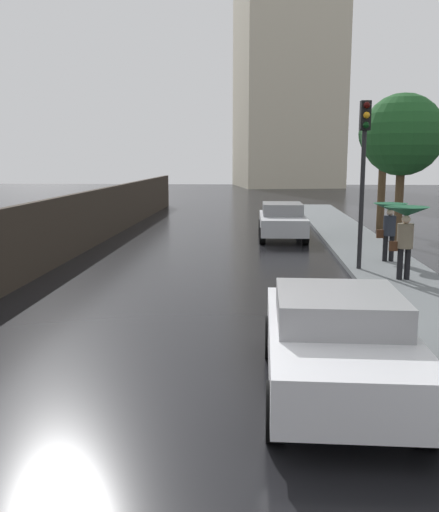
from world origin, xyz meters
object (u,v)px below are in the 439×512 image
at_px(pedestrian_with_umbrella_far, 406,222).
at_px(traffic_light, 364,154).
at_px(car_silver_mid_road, 282,220).
at_px(car_white_near_kerb, 337,341).
at_px(street_tree_far, 384,136).
at_px(street_tree_mid, 402,135).
at_px(pedestrian_with_umbrella_near, 390,216).

height_order(pedestrian_with_umbrella_far, traffic_light, traffic_light).
distance_m(car_silver_mid_road, traffic_light, 7.28).
height_order(car_white_near_kerb, traffic_light, traffic_light).
height_order(traffic_light, street_tree_far, street_tree_far).
distance_m(street_tree_mid, street_tree_far, 4.28).
height_order(car_silver_mid_road, pedestrian_with_umbrella_far, pedestrian_with_umbrella_far).
bearing_deg(pedestrian_with_umbrella_near, car_silver_mid_road, -61.53).
distance_m(car_white_near_kerb, traffic_light, 8.58).
bearing_deg(street_tree_far, pedestrian_with_umbrella_near, -100.38).
height_order(pedestrian_with_umbrella_near, traffic_light, traffic_light).
relative_size(pedestrian_with_umbrella_far, street_tree_far, 0.35).
relative_size(traffic_light, street_tree_far, 0.85).
distance_m(traffic_light, street_tree_far, 9.94).
xyz_separation_m(pedestrian_with_umbrella_near, street_tree_mid, (1.24, 4.11, 2.40)).
xyz_separation_m(pedestrian_with_umbrella_near, traffic_light, (-1.03, -1.19, 1.73)).
distance_m(pedestrian_with_umbrella_far, street_tree_far, 11.29).
relative_size(car_white_near_kerb, pedestrian_with_umbrella_far, 2.25).
height_order(car_silver_mid_road, pedestrian_with_umbrella_near, pedestrian_with_umbrella_near).
bearing_deg(pedestrian_with_umbrella_near, street_tree_mid, -105.79).
distance_m(traffic_light, street_tree_mid, 5.81).
distance_m(pedestrian_with_umbrella_near, street_tree_mid, 4.92).
xyz_separation_m(car_white_near_kerb, street_tree_mid, (3.98, 13.34, 3.13)).
xyz_separation_m(pedestrian_with_umbrella_near, pedestrian_with_umbrella_far, (-0.19, -2.51, 0.11)).
relative_size(traffic_light, street_tree_mid, 0.83).
distance_m(pedestrian_with_umbrella_far, street_tree_mid, 7.15).
relative_size(pedestrian_with_umbrella_far, street_tree_mid, 0.34).
xyz_separation_m(traffic_light, street_tree_mid, (2.27, 5.30, 0.67)).
height_order(street_tree_mid, street_tree_far, street_tree_mid).
xyz_separation_m(street_tree_mid, street_tree_far, (0.29, 4.27, 0.14)).
bearing_deg(street_tree_far, pedestrian_with_umbrella_far, -99.02).
relative_size(pedestrian_with_umbrella_near, street_tree_far, 0.32).
height_order(car_silver_mid_road, traffic_light, traffic_light).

